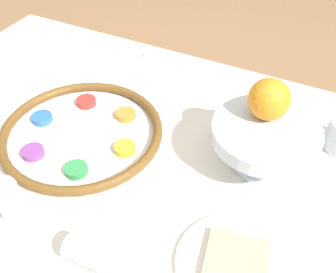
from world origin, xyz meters
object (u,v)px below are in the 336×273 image
at_px(bread_plate, 236,264).
at_px(fruit_stand, 265,136).
at_px(orange_fruit, 269,99).
at_px(seder_plate, 82,133).
at_px(napkin_roll, 111,262).

bearing_deg(bread_plate, fruit_stand, 97.77).
bearing_deg(orange_fruit, seder_plate, -159.89).
height_order(bread_plate, napkin_roll, napkin_roll).
distance_m(orange_fruit, napkin_roll, 0.40).
relative_size(fruit_stand, bread_plate, 1.06).
distance_m(seder_plate, napkin_roll, 0.32).
distance_m(bread_plate, napkin_roll, 0.20).
xyz_separation_m(seder_plate, bread_plate, (0.40, -0.14, -0.01)).
relative_size(seder_plate, bread_plate, 1.78).
bearing_deg(fruit_stand, orange_fruit, 111.53).
height_order(seder_plate, orange_fruit, orange_fruit).
distance_m(fruit_stand, orange_fruit, 0.07).
height_order(orange_fruit, bread_plate, orange_fruit).
relative_size(orange_fruit, bread_plate, 0.41).
relative_size(seder_plate, napkin_roll, 2.20).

